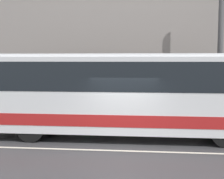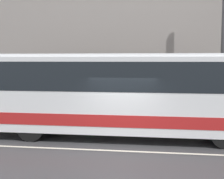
# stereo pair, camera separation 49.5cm
# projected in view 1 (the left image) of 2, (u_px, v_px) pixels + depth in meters

# --- Properties ---
(ground_plane) EXTENTS (60.00, 60.00, 0.00)m
(ground_plane) POSITION_uv_depth(u_px,v_px,m) (122.00, 151.00, 10.79)
(ground_plane) COLOR #38383A
(sidewalk) EXTENTS (60.00, 2.70, 0.18)m
(sidewalk) POSITION_uv_depth(u_px,v_px,m) (129.00, 119.00, 16.08)
(sidewalk) COLOR #A09E99
(sidewalk) RESTS_ON ground_plane
(building_facade) EXTENTS (60.00, 0.35, 9.17)m
(building_facade) POSITION_uv_depth(u_px,v_px,m) (131.00, 36.00, 17.15)
(building_facade) COLOR gray
(building_facade) RESTS_ON ground_plane
(lane_stripe) EXTENTS (54.00, 0.14, 0.01)m
(lane_stripe) POSITION_uv_depth(u_px,v_px,m) (122.00, 151.00, 10.79)
(lane_stripe) COLOR beige
(lane_stripe) RESTS_ON ground_plane
(transit_bus) EXTENTS (11.26, 2.49, 3.38)m
(transit_bus) POSITION_uv_depth(u_px,v_px,m) (117.00, 91.00, 12.55)
(transit_bus) COLOR white
(transit_bus) RESTS_ON ground_plane
(utility_pole_near) EXTENTS (0.26, 0.26, 8.14)m
(utility_pole_near) POSITION_uv_depth(u_px,v_px,m) (221.00, 36.00, 14.78)
(utility_pole_near) COLOR #4C4C4F
(utility_pole_near) RESTS_ON sidewalk
(pedestrian_waiting) EXTENTS (0.36, 0.36, 1.66)m
(pedestrian_waiting) POSITION_uv_depth(u_px,v_px,m) (85.00, 101.00, 16.58)
(pedestrian_waiting) COLOR #1E5933
(pedestrian_waiting) RESTS_ON sidewalk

